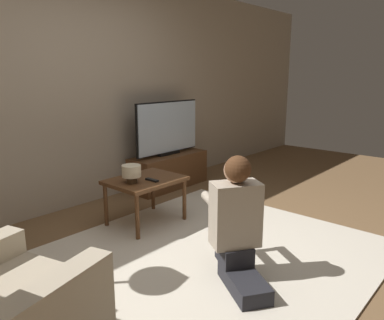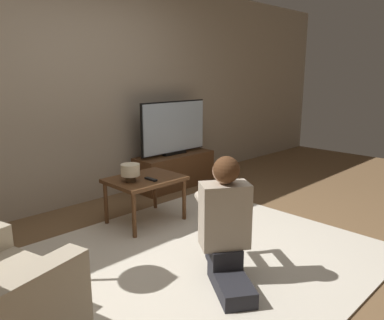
# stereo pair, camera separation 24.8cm
# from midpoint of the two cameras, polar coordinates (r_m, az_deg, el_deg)

# --- Properties ---
(ground_plane) EXTENTS (10.00, 10.00, 0.00)m
(ground_plane) POSITION_cam_midpoint_polar(r_m,az_deg,el_deg) (3.14, -0.58, -14.93)
(ground_plane) COLOR brown
(wall_back) EXTENTS (10.00, 0.06, 2.60)m
(wall_back) POSITION_cam_midpoint_polar(r_m,az_deg,el_deg) (4.31, -20.42, 9.96)
(wall_back) COLOR tan
(wall_back) RESTS_ON ground_plane
(rug) EXTENTS (2.80, 2.38, 0.02)m
(rug) POSITION_cam_midpoint_polar(r_m,az_deg,el_deg) (3.13, -0.58, -14.80)
(rug) COLOR beige
(rug) RESTS_ON ground_plane
(tv_stand) EXTENTS (1.10, 0.40, 0.44)m
(tv_stand) POSITION_cam_midpoint_polar(r_m,az_deg,el_deg) (4.96, -5.01, -1.64)
(tv_stand) COLOR brown
(tv_stand) RESTS_ON ground_plane
(tv) EXTENTS (1.05, 0.08, 0.69)m
(tv) POSITION_cam_midpoint_polar(r_m,az_deg,el_deg) (4.85, -5.17, 4.88)
(tv) COLOR black
(tv) RESTS_ON tv_stand
(coffee_table) EXTENTS (0.70, 0.55, 0.47)m
(coffee_table) POSITION_cam_midpoint_polar(r_m,az_deg,el_deg) (3.71, -9.02, -3.68)
(coffee_table) COLOR brown
(coffee_table) RESTS_ON ground_plane
(person_kneeling) EXTENTS (0.66, 0.82, 0.91)m
(person_kneeling) POSITION_cam_midpoint_polar(r_m,az_deg,el_deg) (2.68, 4.14, -9.32)
(person_kneeling) COLOR #232328
(person_kneeling) RESTS_ON rug
(table_lamp) EXTENTS (0.18, 0.18, 0.17)m
(table_lamp) POSITION_cam_midpoint_polar(r_m,az_deg,el_deg) (3.55, -11.19, -1.85)
(table_lamp) COLOR #4C3823
(table_lamp) RESTS_ON coffee_table
(remote) EXTENTS (0.04, 0.15, 0.02)m
(remote) POSITION_cam_midpoint_polar(r_m,az_deg,el_deg) (3.61, -8.08, -3.05)
(remote) COLOR black
(remote) RESTS_ON coffee_table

